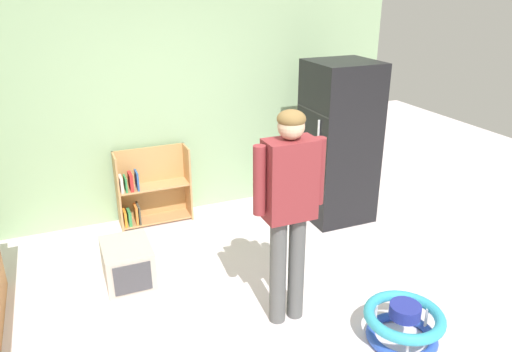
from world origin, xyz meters
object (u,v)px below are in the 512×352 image
at_px(standing_person, 289,201).
at_px(refrigerator, 339,142).
at_px(baby_walker, 403,323).
at_px(bookshelf, 149,191).
at_px(pet_carrier, 128,263).

bearing_deg(standing_person, refrigerator, 47.32).
relative_size(standing_person, baby_walker, 2.87).
distance_m(bookshelf, standing_person, 2.35).
relative_size(bookshelf, baby_walker, 1.41).
xyz_separation_m(refrigerator, bookshelf, (-2.01, 0.69, -0.52)).
height_order(refrigerator, baby_walker, refrigerator).
relative_size(standing_person, pet_carrier, 3.14).
bearing_deg(baby_walker, refrigerator, 72.32).
distance_m(refrigerator, baby_walker, 2.28).
height_order(baby_walker, pet_carrier, pet_carrier).
bearing_deg(standing_person, bookshelf, 107.11).
height_order(bookshelf, pet_carrier, bookshelf).
bearing_deg(pet_carrier, refrigerator, 10.00).
height_order(bookshelf, baby_walker, bookshelf).
height_order(standing_person, pet_carrier, standing_person).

